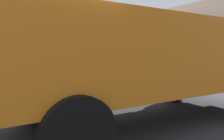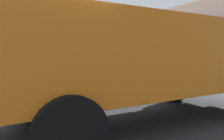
# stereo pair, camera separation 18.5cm
# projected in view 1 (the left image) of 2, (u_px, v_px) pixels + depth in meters

# --- Properties ---
(sidewalk_curb) EXTENTS (36.00, 5.00, 0.15)m
(sidewalk_curb) POSITION_uv_depth(u_px,v_px,m) (5.00, 89.00, 9.42)
(sidewalk_curb) COLOR #99968E
(sidewalk_curb) RESTS_ON ground
(fire_hydrant) EXTENTS (0.27, 0.61, 0.91)m
(fire_hydrant) POSITION_uv_depth(u_px,v_px,m) (14.00, 80.00, 8.18)
(fire_hydrant) COLOR yellow
(fire_hydrant) RESTS_ON sidewalk_curb
(loose_tire) EXTENTS (1.14, 0.71, 1.14)m
(loose_tire) POSITION_uv_depth(u_px,v_px,m) (8.00, 80.00, 7.59)
(loose_tire) COLOR black
(loose_tire) RESTS_ON sidewalk_curb
(stop_sign) EXTENTS (0.76, 0.08, 2.22)m
(stop_sign) POSITION_uv_depth(u_px,v_px,m) (101.00, 52.00, 9.19)
(stop_sign) COLOR gray
(stop_sign) RESTS_ON sidewalk_curb
(dump_truck_orange) EXTENTS (7.07, 2.96, 3.00)m
(dump_truck_orange) POSITION_uv_depth(u_px,v_px,m) (154.00, 55.00, 5.23)
(dump_truck_orange) COLOR orange
(dump_truck_orange) RESTS_ON ground
(bare_tree) EXTENTS (1.29, 1.27, 4.23)m
(bare_tree) POSITION_uv_depth(u_px,v_px,m) (109.00, 39.00, 12.02)
(bare_tree) COLOR #4C3823
(bare_tree) RESTS_ON sidewalk_curb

